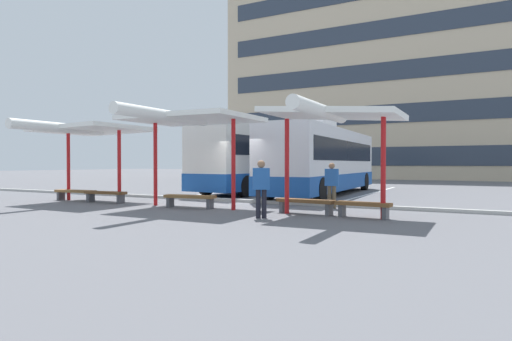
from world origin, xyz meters
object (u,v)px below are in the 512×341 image
(bench_2, at_px, (190,198))
(waiting_passenger_1, at_px, (261,185))
(bench_0, at_px, (75,193))
(bench_3, at_px, (306,203))
(waiting_shelter_0, at_px, (87,131))
(bench_1, at_px, (105,194))
(waiting_shelter_2, at_px, (330,116))
(bench_4, at_px, (363,206))
(coach_bus_0, at_px, (267,160))
(waiting_shelter_1, at_px, (187,120))
(coach_bus_1, at_px, (324,162))
(waiting_passenger_0, at_px, (332,182))

(bench_2, bearing_deg, waiting_passenger_1, -20.39)
(bench_0, relative_size, bench_3, 1.03)
(waiting_shelter_0, distance_m, bench_1, 2.67)
(waiting_shelter_2, relative_size, bench_4, 2.65)
(bench_1, bearing_deg, coach_bus_0, 73.34)
(waiting_shelter_1, height_order, waiting_passenger_1, waiting_shelter_1)
(coach_bus_1, xyz_separation_m, waiting_passenger_0, (2.40, -6.26, -0.74))
(coach_bus_1, relative_size, waiting_shelter_1, 2.28)
(coach_bus_1, relative_size, waiting_shelter_0, 2.30)
(bench_1, relative_size, bench_2, 0.96)
(waiting_shelter_0, xyz_separation_m, bench_3, (9.18, 0.33, -2.51))
(coach_bus_1, bearing_deg, bench_2, -103.29)
(coach_bus_1, xyz_separation_m, bench_2, (-1.99, -8.45, -1.29))
(bench_0, relative_size, waiting_shelter_2, 0.47)
(waiting_shelter_0, xyz_separation_m, bench_1, (0.90, 0.10, -2.52))
(bench_1, distance_m, bench_4, 10.08)
(waiting_shelter_2, xyz_separation_m, bench_4, (0.90, 0.27, -2.58))
(waiting_shelter_0, bearing_deg, waiting_shelter_2, -0.44)
(waiting_shelter_0, distance_m, waiting_passenger_0, 9.86)
(bench_2, xyz_separation_m, bench_4, (5.99, 0.11, -0.01))
(coach_bus_1, bearing_deg, waiting_shelter_1, -103.10)
(bench_4, bearing_deg, bench_3, 175.49)
(bench_3, bearing_deg, waiting_passenger_1, -116.00)
(bench_4, bearing_deg, coach_bus_0, 130.10)
(coach_bus_1, bearing_deg, waiting_shelter_0, -129.33)
(coach_bus_1, distance_m, bench_3, 8.58)
(coach_bus_0, relative_size, bench_3, 5.82)
(bench_1, distance_m, waiting_passenger_1, 7.67)
(coach_bus_0, xyz_separation_m, bench_4, (7.42, -8.81, -1.40))
(bench_3, relative_size, bench_4, 1.19)
(coach_bus_1, height_order, bench_0, coach_bus_1)
(bench_0, distance_m, waiting_passenger_0, 10.52)
(coach_bus_0, xyz_separation_m, waiting_passenger_0, (5.83, -6.73, -0.84))
(bench_0, distance_m, bench_2, 5.89)
(coach_bus_1, relative_size, bench_3, 6.28)
(waiting_shelter_2, bearing_deg, waiting_shelter_0, 179.56)
(waiting_shelter_1, relative_size, waiting_passenger_1, 3.18)
(coach_bus_0, bearing_deg, waiting_shelter_1, -81.00)
(waiting_shelter_0, relative_size, waiting_passenger_0, 3.28)
(bench_0, bearing_deg, bench_3, 0.94)
(coach_bus_1, distance_m, bench_2, 8.77)
(waiting_shelter_1, xyz_separation_m, waiting_passenger_0, (4.39, 2.31, -2.14))
(waiting_shelter_0, distance_m, waiting_shelter_1, 5.00)
(coach_bus_0, distance_m, waiting_shelter_2, 11.24)
(bench_2, bearing_deg, bench_0, 179.21)
(waiting_shelter_2, bearing_deg, waiting_passenger_0, 106.46)
(waiting_shelter_0, bearing_deg, coach_bus_0, 68.40)
(coach_bus_0, distance_m, coach_bus_1, 3.46)
(bench_0, height_order, bench_3, same)
(bench_1, bearing_deg, waiting_shelter_0, -173.56)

